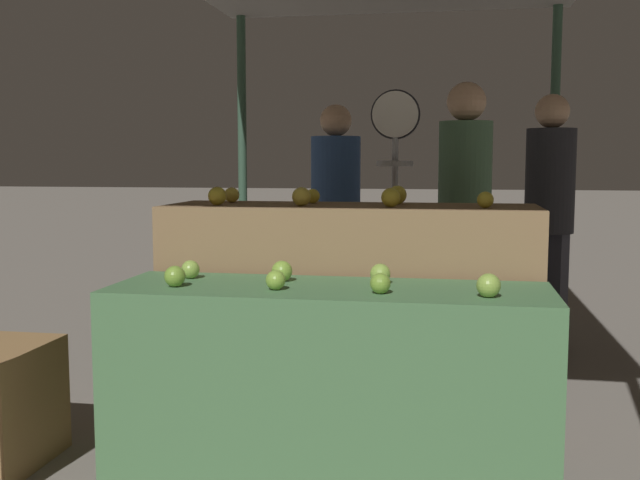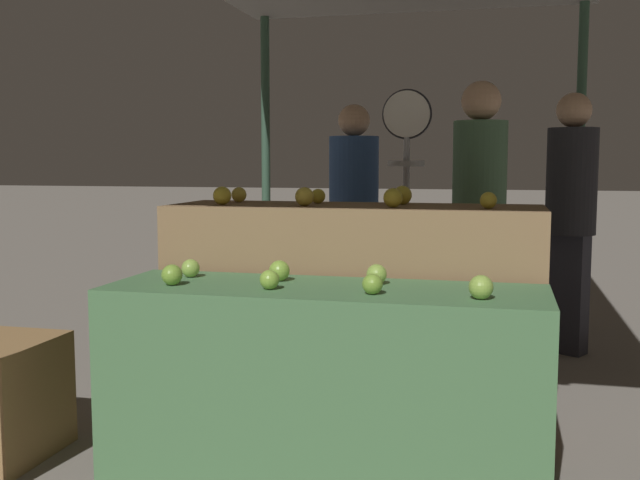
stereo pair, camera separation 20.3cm
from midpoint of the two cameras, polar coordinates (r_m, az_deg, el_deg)
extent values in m
plane|color=gray|center=(3.12, 2.25, -17.59)|extent=(60.00, 60.00, 0.00)
cylinder|color=#33513D|center=(6.08, -3.19, 5.53)|extent=(0.07, 0.07, 2.38)
cylinder|color=#33513D|center=(5.86, 20.06, 5.15)|extent=(0.07, 0.07, 2.38)
cube|color=#4C7A4C|center=(2.98, 2.28, -10.86)|extent=(1.71, 0.55, 0.76)
cube|color=olive|center=(3.52, 4.24, -5.87)|extent=(1.71, 0.55, 1.05)
sphere|color=#7AA338|center=(2.97, -9.30, -2.65)|extent=(0.08, 0.08, 0.08)
sphere|color=#84AD3D|center=(2.84, -1.82, -3.05)|extent=(0.08, 0.08, 0.08)
sphere|color=#7AA338|center=(2.75, 6.14, -3.37)|extent=(0.08, 0.08, 0.08)
sphere|color=#8EB247|center=(2.72, 14.28, -3.52)|extent=(0.09, 0.09, 0.09)
sphere|color=#8EB247|center=(3.16, -8.03, -2.15)|extent=(0.08, 0.08, 0.08)
sphere|color=#84AD3D|center=(3.03, -1.20, -2.36)|extent=(0.08, 0.08, 0.08)
sphere|color=#8EB247|center=(2.97, 6.30, -2.62)|extent=(0.08, 0.08, 0.08)
sphere|color=gold|center=(3.49, -5.81, 3.38)|extent=(0.09, 0.09, 0.09)
sphere|color=yellow|center=(3.38, 0.53, 3.33)|extent=(0.09, 0.09, 0.09)
sphere|color=gold|center=(3.30, 7.35, 3.21)|extent=(0.09, 0.09, 0.09)
sphere|color=gold|center=(3.29, 14.45, 2.94)|extent=(0.07, 0.07, 0.07)
sphere|color=yellow|center=(3.70, -4.63, 3.46)|extent=(0.07, 0.07, 0.07)
sphere|color=gold|center=(3.58, 1.48, 3.36)|extent=(0.07, 0.07, 0.07)
sphere|color=gold|center=(3.53, 7.95, 3.40)|extent=(0.09, 0.09, 0.09)
cylinder|color=#99999E|center=(4.15, 7.93, -0.73)|extent=(0.04, 0.04, 1.52)
cylinder|color=black|center=(4.13, 8.07, 9.48)|extent=(0.27, 0.01, 0.27)
cylinder|color=silver|center=(4.11, 8.05, 9.49)|extent=(0.25, 0.02, 0.25)
cylinder|color=#99999E|center=(4.10, 8.01, 6.77)|extent=(0.01, 0.01, 0.14)
cylinder|color=#99999E|center=(4.10, 8.00, 5.80)|extent=(0.20, 0.20, 0.03)
cube|color=#2D2D38|center=(4.45, 13.13, -5.17)|extent=(0.25, 0.18, 0.79)
cylinder|color=#476B4C|center=(4.37, 13.37, 4.34)|extent=(0.36, 0.36, 0.68)
sphere|color=tan|center=(4.38, 13.52, 10.27)|extent=(0.22, 0.22, 0.22)
cube|color=#2D2D38|center=(5.15, 3.69, -3.68)|extent=(0.28, 0.21, 0.75)
cylinder|color=#2D4C84|center=(5.08, 3.74, 4.18)|extent=(0.40, 0.40, 0.66)
sphere|color=tan|center=(5.08, 3.78, 9.09)|extent=(0.21, 0.21, 0.21)
cube|color=#2D2D38|center=(5.15, 19.43, -3.90)|extent=(0.28, 0.24, 0.78)
cylinder|color=#232328|center=(5.08, 19.73, 4.23)|extent=(0.43, 0.43, 0.68)
sphere|color=tan|center=(5.08, 19.91, 9.29)|extent=(0.22, 0.22, 0.22)
camera|label=1|loc=(0.10, -88.17, 0.20)|focal=42.00mm
camera|label=2|loc=(0.10, 91.83, -0.20)|focal=42.00mm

